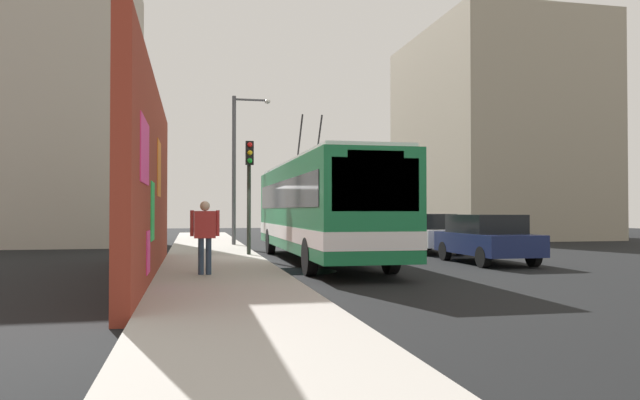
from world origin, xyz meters
TOP-DOWN VIEW (x-y plane):
  - ground_plane at (0.00, 0.00)m, footprint 80.00×80.00m
  - sidewalk_slab at (0.00, 1.60)m, footprint 48.00×3.20m
  - graffiti_wall at (-4.54, 3.35)m, footprint 12.94×0.32m
  - building_far_left at (12.49, 9.20)m, footprint 8.48×8.10m
  - building_far_right at (16.19, -17.00)m, footprint 13.28×9.65m
  - city_bus at (-0.58, -1.80)m, footprint 12.62×2.51m
  - parked_car_navy at (-2.13, -7.00)m, footprint 4.19×1.89m
  - parked_car_white at (3.08, -7.00)m, footprint 4.81×1.76m
  - pedestrian_near_wall at (-5.18, 2.03)m, footprint 0.24×0.71m
  - traffic_light at (1.32, 0.35)m, footprint 0.49×0.28m
  - street_lamp at (7.85, 0.26)m, footprint 0.44×1.78m
  - curbside_puddle at (-3.40, -0.60)m, footprint 2.17×2.17m

SIDE VIEW (x-z plane):
  - ground_plane at x=0.00m, z-range 0.00..0.00m
  - curbside_puddle at x=-3.40m, z-range 0.00..0.00m
  - sidewalk_slab at x=0.00m, z-range 0.00..0.15m
  - parked_car_navy at x=-2.13m, z-range 0.04..1.62m
  - parked_car_white at x=3.08m, z-range 0.04..1.62m
  - pedestrian_near_wall at x=-5.18m, z-range 0.32..2.11m
  - city_bus at x=-0.58m, z-range -0.71..4.40m
  - graffiti_wall at x=-4.54m, z-range 0.00..4.82m
  - traffic_light at x=1.32m, z-range 0.86..4.91m
  - street_lamp at x=7.85m, z-range 0.65..7.51m
  - building_far_right at x=16.19m, z-range 0.00..13.31m
  - building_far_left at x=12.49m, z-range 0.00..13.91m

